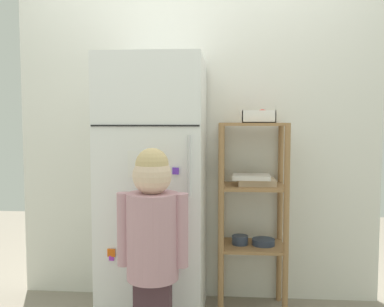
% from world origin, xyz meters
% --- Properties ---
extents(kitchen_wall_back, '(2.46, 0.03, 2.10)m').
position_xyz_m(kitchen_wall_back, '(0.00, 0.38, 1.05)').
color(kitchen_wall_back, silver).
rests_on(kitchen_wall_back, ground).
extents(refrigerator, '(0.60, 0.69, 1.60)m').
position_xyz_m(refrigerator, '(-0.23, 0.02, 0.80)').
color(refrigerator, white).
rests_on(refrigerator, ground).
extents(child_standing, '(0.35, 0.26, 1.09)m').
position_xyz_m(child_standing, '(-0.16, -0.52, 0.66)').
color(child_standing, '#4A3138').
rests_on(child_standing, ground).
extents(pantry_shelf_unit, '(0.43, 0.34, 1.21)m').
position_xyz_m(pantry_shelf_unit, '(0.37, 0.18, 0.71)').
color(pantry_shelf_unit, '#9E7247').
rests_on(pantry_shelf_unit, ground).
extents(fruit_bin, '(0.21, 0.15, 0.09)m').
position_xyz_m(fruit_bin, '(0.41, 0.19, 1.25)').
color(fruit_bin, white).
rests_on(fruit_bin, pantry_shelf_unit).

